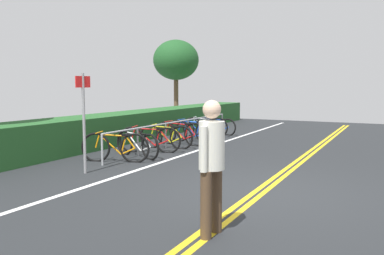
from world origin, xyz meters
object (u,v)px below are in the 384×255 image
at_px(bike_rack, 177,127).
at_px(bicycle_5, 192,131).
at_px(bicycle_8, 217,126).
at_px(bicycle_7, 205,127).
at_px(bicycle_4, 180,133).
at_px(pedestrian, 212,158).
at_px(bicycle_6, 199,130).
at_px(bicycle_0, 115,147).
at_px(tree_mid, 176,60).
at_px(bicycle_1, 137,144).
at_px(bicycle_3, 166,137).
at_px(sign_post_near, 84,113).
at_px(bicycle_2, 150,140).

distance_m(bike_rack, bicycle_5, 0.85).
bearing_deg(bicycle_8, bicycle_7, 170.74).
bearing_deg(bicycle_4, pedestrian, -148.67).
bearing_deg(bike_rack, bicycle_6, -0.39).
relative_size(bicycle_8, pedestrian, 0.97).
relative_size(bicycle_0, tree_mid, 0.40).
height_order(bicycle_1, tree_mid, tree_mid).
xyz_separation_m(bicycle_1, bicycle_8, (5.43, 0.06, -0.01)).
bearing_deg(bicycle_4, bicycle_6, 2.11).
bearing_deg(bicycle_7, pedestrian, -154.57).
distance_m(bicycle_3, bicycle_5, 1.55).
bearing_deg(bicycle_1, tree_mid, 23.41).
distance_m(bicycle_5, bicycle_6, 0.71).
relative_size(bike_rack, sign_post_near, 3.45).
distance_m(bicycle_2, bicycle_8, 4.66).
bearing_deg(bicycle_3, bicycle_8, 0.17).
bearing_deg(bike_rack, bicycle_8, -0.28).
distance_m(bicycle_4, bicycle_5, 0.74).
height_order(bike_rack, bicycle_8, bike_rack).
relative_size(bike_rack, bicycle_2, 4.20).
xyz_separation_m(bicycle_6, tree_mid, (5.81, 4.12, 2.80)).
height_order(bicycle_5, bicycle_8, bicycle_5).
relative_size(bicycle_4, bicycle_6, 1.09).
relative_size(bicycle_1, bicycle_4, 0.95).
height_order(bicycle_6, bicycle_7, bicycle_7).
bearing_deg(bicycle_5, bicycle_3, 176.97).
height_order(bicycle_2, sign_post_near, sign_post_near).
height_order(bicycle_2, tree_mid, tree_mid).
bearing_deg(bicycle_5, bicycle_6, 7.92).
relative_size(bicycle_5, bicycle_7, 1.07).
distance_m(bicycle_7, sign_post_near, 6.88).
xyz_separation_m(bicycle_5, bicycle_8, (2.30, 0.09, -0.05)).
relative_size(bicycle_0, bicycle_6, 1.01).
xyz_separation_m(bicycle_3, tree_mid, (8.06, 4.13, 2.79)).
relative_size(bicycle_7, tree_mid, 0.40).
bearing_deg(bike_rack, bicycle_5, -7.59).
bearing_deg(bicycle_8, bicycle_0, 179.86).
distance_m(bicycle_1, pedestrian, 5.91).
height_order(bike_rack, bicycle_1, bike_rack).
bearing_deg(bicycle_3, bicycle_4, -2.60).
distance_m(bicycle_5, pedestrian, 8.44).
distance_m(bicycle_1, bicycle_6, 3.84).
bearing_deg(bicycle_3, bicycle_0, 179.36).
xyz_separation_m(bicycle_3, bicycle_8, (3.85, 0.01, -0.03)).
relative_size(bicycle_3, bicycle_5, 0.93).
xyz_separation_m(bicycle_4, sign_post_near, (-4.57, -0.16, 0.93)).
bearing_deg(bicycle_8, bicycle_3, -179.83).
distance_m(bicycle_1, bicycle_2, 0.78).
bearing_deg(bicycle_6, bicycle_1, -179.09).
xyz_separation_m(bicycle_1, bicycle_4, (2.40, 0.01, 0.03)).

